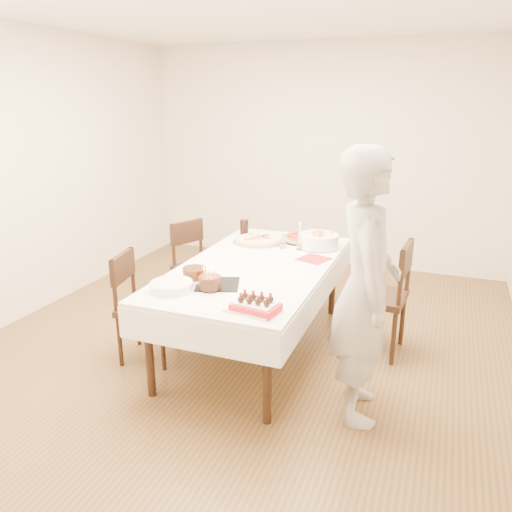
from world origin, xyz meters
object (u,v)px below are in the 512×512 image
(pasta_bowl, at_px, (318,240))
(dining_table, at_px, (256,307))
(birthday_cake, at_px, (210,278))
(strawberry_box, at_px, (256,306))
(chair_left_dessert, at_px, (148,307))
(chair_left_savory, at_px, (200,268))
(chair_right_savory, at_px, (377,296))
(pizza_pepperoni, at_px, (303,239))
(taper_candle, at_px, (300,236))
(layer_cake, at_px, (194,274))
(person, at_px, (365,288))
(cola_glass, at_px, (244,227))
(pizza_white, at_px, (258,240))

(pasta_bowl, bearing_deg, dining_table, -117.81)
(birthday_cake, bearing_deg, strawberry_box, -27.84)
(chair_left_dessert, bearing_deg, pasta_bowl, -145.33)
(chair_left_savory, bearing_deg, pasta_bowl, -149.78)
(dining_table, bearing_deg, strawberry_box, -69.03)
(chair_right_savory, distance_m, pizza_pepperoni, 0.97)
(pizza_pepperoni, height_order, taper_candle, taper_candle)
(birthday_cake, bearing_deg, chair_left_savory, 120.69)
(chair_left_dessert, relative_size, taper_candle, 3.48)
(pasta_bowl, bearing_deg, layer_cake, -119.54)
(chair_left_savory, relative_size, chair_left_dessert, 1.01)
(person, xyz_separation_m, pizza_pepperoni, (-0.81, 1.41, -0.12))
(pizza_pepperoni, bearing_deg, layer_cake, -109.30)
(person, distance_m, pasta_bowl, 1.40)
(cola_glass, xyz_separation_m, birthday_cake, (0.34, -1.45, 0.01))
(person, bearing_deg, chair_left_savory, 43.06)
(cola_glass, height_order, layer_cake, cola_glass)
(pizza_white, distance_m, pizza_pepperoni, 0.43)
(pizza_pepperoni, distance_m, cola_glass, 0.60)
(chair_right_savory, distance_m, taper_candle, 0.85)
(chair_right_savory, relative_size, cola_glass, 6.23)
(pizza_white, distance_m, birthday_cake, 1.26)
(pizza_pepperoni, xyz_separation_m, cola_glass, (-0.60, -0.01, 0.06))
(pizza_white, xyz_separation_m, taper_candle, (0.43, -0.08, 0.11))
(chair_left_dessert, xyz_separation_m, layer_cake, (0.45, -0.03, 0.35))
(chair_left_savory, bearing_deg, taper_candle, -156.24)
(dining_table, height_order, cola_glass, cola_glass)
(chair_left_dessert, relative_size, pasta_bowl, 2.48)
(taper_candle, height_order, strawberry_box, taper_candle)
(person, height_order, birthday_cake, person)
(pizza_white, bearing_deg, chair_right_savory, -13.71)
(layer_cake, bearing_deg, chair_left_dessert, 176.25)
(cola_glass, relative_size, strawberry_box, 0.53)
(pizza_white, height_order, layer_cake, layer_cake)
(chair_right_savory, distance_m, birthday_cake, 1.47)
(chair_right_savory, relative_size, layer_cake, 4.29)
(pasta_bowl, distance_m, taper_candle, 0.20)
(person, bearing_deg, chair_left_dessert, 71.36)
(chair_left_dessert, bearing_deg, dining_table, -159.46)
(chair_left_savory, distance_m, taper_candle, 1.10)
(chair_left_savory, xyz_separation_m, birthday_cake, (0.70, -1.18, 0.39))
(pizza_white, distance_m, strawberry_box, 1.58)
(taper_candle, height_order, cola_glass, taper_candle)
(dining_table, xyz_separation_m, person, (0.97, -0.59, 0.52))
(taper_candle, distance_m, birthday_cake, 1.21)
(chair_right_savory, height_order, pasta_bowl, chair_right_savory)
(pizza_pepperoni, bearing_deg, cola_glass, -179.40)
(pasta_bowl, height_order, birthday_cake, birthday_cake)
(cola_glass, bearing_deg, strawberry_box, -65.35)
(chair_left_savory, height_order, pasta_bowl, chair_left_savory)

